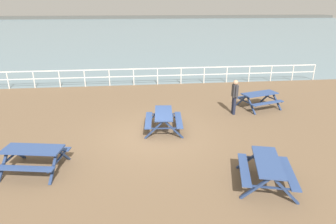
% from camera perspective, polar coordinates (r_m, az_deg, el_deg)
% --- Properties ---
extents(ground_plane, '(30.00, 24.00, 0.20)m').
position_cam_1_polar(ground_plane, '(11.71, -2.87, -5.04)').
color(ground_plane, brown).
extents(sea_band, '(142.00, 90.00, 0.01)m').
position_cam_1_polar(sea_band, '(63.49, -6.03, 16.00)').
color(sea_band, gray).
rests_on(sea_band, ground).
extents(distant_shoreline, '(142.00, 6.00, 1.80)m').
position_cam_1_polar(distant_shoreline, '(106.41, -6.32, 17.80)').
color(distant_shoreline, '#4C4C47').
rests_on(distant_shoreline, ground).
extents(seaward_railing, '(23.07, 0.07, 1.08)m').
position_cam_1_polar(seaward_railing, '(18.78, -4.43, 7.53)').
color(seaward_railing, white).
rests_on(seaward_railing, ground).
extents(picnic_table_near_left, '(2.04, 1.81, 0.80)m').
position_cam_1_polar(picnic_table_near_left, '(9.98, -24.93, -7.48)').
color(picnic_table_near_left, '#334C84').
rests_on(picnic_table_near_left, ground).
extents(picnic_table_near_right, '(1.67, 1.92, 0.80)m').
position_cam_1_polar(picnic_table_near_right, '(11.90, -0.87, -0.98)').
color(picnic_table_near_right, '#334C84').
rests_on(picnic_table_near_right, ground).
extents(picnic_table_mid_centre, '(1.93, 2.14, 0.80)m').
position_cam_1_polar(picnic_table_mid_centre, '(8.89, 18.86, -10.14)').
color(picnic_table_mid_centre, '#334C84').
rests_on(picnic_table_mid_centre, ground).
extents(picnic_table_far_left, '(2.15, 1.95, 0.80)m').
position_cam_1_polar(picnic_table_far_left, '(15.19, 17.51, 2.88)').
color(picnic_table_far_left, '#334C84').
rests_on(picnic_table_far_left, ground).
extents(visitor, '(0.23, 0.53, 1.66)m').
position_cam_1_polar(visitor, '(13.92, 12.95, 3.31)').
color(visitor, '#1E2338').
rests_on(visitor, ground).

